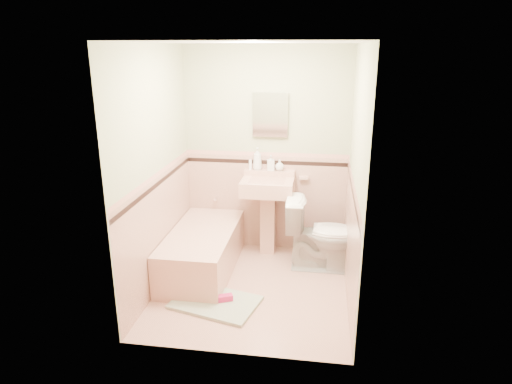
# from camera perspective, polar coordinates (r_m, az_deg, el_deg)

# --- Properties ---
(floor) EXTENTS (2.20, 2.20, 0.00)m
(floor) POSITION_cam_1_polar(r_m,az_deg,el_deg) (4.93, -0.43, -12.04)
(floor) COLOR tan
(floor) RESTS_ON ground
(ceiling) EXTENTS (2.20, 2.20, 0.00)m
(ceiling) POSITION_cam_1_polar(r_m,az_deg,el_deg) (4.28, -0.52, 18.45)
(ceiling) COLOR white
(ceiling) RESTS_ON ground
(wall_back) EXTENTS (2.50, 0.00, 2.50)m
(wall_back) POSITION_cam_1_polar(r_m,az_deg,el_deg) (5.50, 1.30, 5.16)
(wall_back) COLOR beige
(wall_back) RESTS_ON ground
(wall_front) EXTENTS (2.50, 0.00, 2.50)m
(wall_front) POSITION_cam_1_polar(r_m,az_deg,el_deg) (3.41, -3.32, -2.85)
(wall_front) COLOR beige
(wall_front) RESTS_ON ground
(wall_left) EXTENTS (0.00, 2.50, 2.50)m
(wall_left) POSITION_cam_1_polar(r_m,az_deg,el_deg) (4.69, -12.63, 2.53)
(wall_left) COLOR beige
(wall_left) RESTS_ON ground
(wall_right) EXTENTS (0.00, 2.50, 2.50)m
(wall_right) POSITION_cam_1_polar(r_m,az_deg,el_deg) (4.40, 12.50, 1.54)
(wall_right) COLOR beige
(wall_right) RESTS_ON ground
(wainscot_back) EXTENTS (2.00, 0.00, 2.00)m
(wainscot_back) POSITION_cam_1_polar(r_m,az_deg,el_deg) (5.66, 1.24, -1.30)
(wainscot_back) COLOR tan
(wainscot_back) RESTS_ON ground
(wainscot_front) EXTENTS (2.00, 0.00, 2.00)m
(wainscot_front) POSITION_cam_1_polar(r_m,az_deg,el_deg) (3.70, -3.10, -12.25)
(wainscot_front) COLOR tan
(wainscot_front) RESTS_ON ground
(wainscot_left) EXTENTS (0.00, 2.20, 2.20)m
(wainscot_left) POSITION_cam_1_polar(r_m,az_deg,el_deg) (4.90, -11.99, -4.83)
(wainscot_left) COLOR tan
(wainscot_left) RESTS_ON ground
(wainscot_right) EXTENTS (0.00, 2.20, 2.20)m
(wainscot_right) POSITION_cam_1_polar(r_m,az_deg,el_deg) (4.62, 11.81, -6.22)
(wainscot_right) COLOR tan
(wainscot_right) RESTS_ON ground
(accent_back) EXTENTS (2.00, 0.00, 2.00)m
(accent_back) POSITION_cam_1_polar(r_m,az_deg,el_deg) (5.51, 1.27, 3.80)
(accent_back) COLOR black
(accent_back) RESTS_ON ground
(accent_front) EXTENTS (2.00, 0.00, 2.00)m
(accent_front) POSITION_cam_1_polar(r_m,az_deg,el_deg) (3.47, -3.22, -4.75)
(accent_front) COLOR black
(accent_front) RESTS_ON ground
(accent_left) EXTENTS (0.00, 2.20, 2.20)m
(accent_left) POSITION_cam_1_polar(r_m,az_deg,el_deg) (4.72, -12.33, 1.00)
(accent_left) COLOR black
(accent_left) RESTS_ON ground
(accent_right) EXTENTS (0.00, 2.20, 2.20)m
(accent_right) POSITION_cam_1_polar(r_m,az_deg,el_deg) (4.44, 12.16, -0.06)
(accent_right) COLOR black
(accent_right) RESTS_ON ground
(cap_back) EXTENTS (2.00, 0.00, 2.00)m
(cap_back) POSITION_cam_1_polar(r_m,az_deg,el_deg) (5.49, 1.28, 4.82)
(cap_back) COLOR tan
(cap_back) RESTS_ON ground
(cap_front) EXTENTS (2.00, 0.00, 2.00)m
(cap_front) POSITION_cam_1_polar(r_m,az_deg,el_deg) (3.44, -3.25, -3.21)
(cap_front) COLOR tan
(cap_front) RESTS_ON ground
(cap_left) EXTENTS (0.00, 2.20, 2.20)m
(cap_left) POSITION_cam_1_polar(r_m,az_deg,el_deg) (4.70, -12.40, 2.17)
(cap_left) COLOR tan
(cap_left) RESTS_ON ground
(cap_right) EXTENTS (0.00, 2.20, 2.20)m
(cap_right) POSITION_cam_1_polar(r_m,az_deg,el_deg) (4.41, 12.24, 1.17)
(cap_right) COLOR tan
(cap_right) RESTS_ON ground
(bathtub) EXTENTS (0.70, 1.50, 0.45)m
(bathtub) POSITION_cam_1_polar(r_m,az_deg,el_deg) (5.23, -6.77, -7.54)
(bathtub) COLOR tan
(bathtub) RESTS_ON floor
(tub_faucet) EXTENTS (0.04, 0.12, 0.04)m
(tub_faucet) POSITION_cam_1_polar(r_m,az_deg,el_deg) (5.73, -5.07, -0.83)
(tub_faucet) COLOR silver
(tub_faucet) RESTS_ON wall_back
(sink) EXTENTS (0.62, 0.51, 0.97)m
(sink) POSITION_cam_1_polar(r_m,az_deg,el_deg) (5.48, 1.45, -3.24)
(sink) COLOR tan
(sink) RESTS_ON floor
(sink_faucet) EXTENTS (0.02, 0.02, 0.10)m
(sink_faucet) POSITION_cam_1_polar(r_m,az_deg,el_deg) (5.47, 1.67, 1.85)
(sink_faucet) COLOR silver
(sink_faucet) RESTS_ON sink
(medicine_cabinet) EXTENTS (0.40, 0.04, 0.50)m
(medicine_cabinet) POSITION_cam_1_polar(r_m,az_deg,el_deg) (5.38, 1.83, 9.76)
(medicine_cabinet) COLOR white
(medicine_cabinet) RESTS_ON wall_back
(soap_dish) EXTENTS (0.11, 0.06, 0.04)m
(soap_dish) POSITION_cam_1_polar(r_m,az_deg,el_deg) (5.50, 6.10, 1.83)
(soap_dish) COLOR tan
(soap_dish) RESTS_ON wall_back
(soap_bottle_left) EXTENTS (0.12, 0.12, 0.27)m
(soap_bottle_left) POSITION_cam_1_polar(r_m,az_deg,el_deg) (5.47, 0.18, 4.24)
(soap_bottle_left) COLOR #B2B2B2
(soap_bottle_left) RESTS_ON sink
(soap_bottle_mid) EXTENTS (0.10, 0.10, 0.19)m
(soap_bottle_mid) POSITION_cam_1_polar(r_m,az_deg,el_deg) (5.46, 1.88, 3.73)
(soap_bottle_mid) COLOR #B2B2B2
(soap_bottle_mid) RESTS_ON sink
(soap_bottle_right) EXTENTS (0.13, 0.13, 0.13)m
(soap_bottle_right) POSITION_cam_1_polar(r_m,az_deg,el_deg) (5.46, 3.01, 3.42)
(soap_bottle_right) COLOR #B2B2B2
(soap_bottle_right) RESTS_ON sink
(tube) EXTENTS (0.04, 0.04, 0.12)m
(tube) POSITION_cam_1_polar(r_m,az_deg,el_deg) (5.50, -0.72, 3.49)
(tube) COLOR white
(tube) RESTS_ON sink
(toilet) EXTENTS (0.83, 0.48, 0.85)m
(toilet) POSITION_cam_1_polar(r_m,az_deg,el_deg) (5.21, 8.43, -5.29)
(toilet) COLOR white
(toilet) RESTS_ON floor
(bucket) EXTENTS (0.26, 0.26, 0.25)m
(bucket) POSITION_cam_1_polar(r_m,az_deg,el_deg) (5.57, 6.20, -7.02)
(bucket) COLOR #09138C
(bucket) RESTS_ON floor
(bath_mat) EXTENTS (0.94, 0.74, 0.03)m
(bath_mat) POSITION_cam_1_polar(r_m,az_deg,el_deg) (4.66, -5.16, -13.77)
(bath_mat) COLOR gray
(bath_mat) RESTS_ON floor
(shoe) EXTENTS (0.17, 0.13, 0.06)m
(shoe) POSITION_cam_1_polar(r_m,az_deg,el_deg) (4.64, -3.95, -13.24)
(shoe) COLOR #BF1E59
(shoe) RESTS_ON bath_mat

